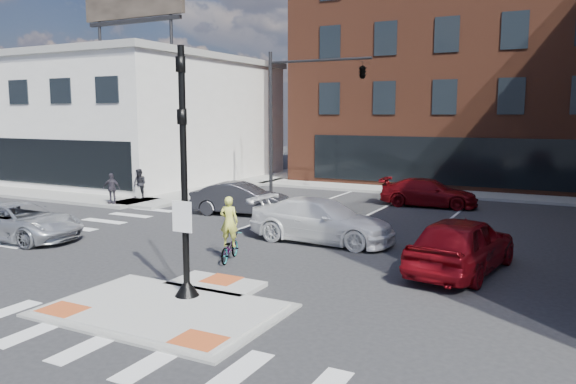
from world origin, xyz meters
The scene contains 17 objects.
ground centered at (0.00, 0.00, 0.00)m, with size 120.00×120.00×0.00m, color #28282B.
refuge_island centered at (0.00, -0.26, 0.05)m, with size 5.40×4.65×0.13m.
sidewalk_nw centered at (-16.76, 15.29, 0.08)m, with size 23.50×20.50×0.15m.
sidewalk_n centered at (3.00, 22.00, 0.07)m, with size 26.00×3.00×0.15m, color gray.
building_nw centered at (-21.98, 19.98, 4.23)m, with size 20.40×16.40×14.40m.
building_n centered at (3.00, 31.99, 7.80)m, with size 24.40×18.40×15.50m.
building_far_left centered at (-4.00, 52.00, 5.00)m, with size 10.00×12.00×10.00m, color slate.
signal_pole centered at (0.00, 0.40, 2.36)m, with size 0.60×0.60×5.98m.
mast_arm_signal centered at (-3.47, 18.00, 6.21)m, with size 6.10×2.24×8.00m.
silver_suv centered at (-9.50, 2.96, 0.67)m, with size 2.23×4.84×1.34m, color silver.
red_sedan centered at (5.49, 6.00, 0.83)m, with size 1.97×4.90×1.67m, color maroon.
white_pickup centered at (0.31, 7.76, 0.77)m, with size 2.14×5.27×1.53m, color white.
bg_car_dark centered at (-5.19, 11.05, 0.73)m, with size 1.54×4.42×1.46m, color #292A2F.
bg_car_red centered at (1.82, 17.29, 0.68)m, with size 1.91×4.69×1.36m, color maroon.
cyclist centered at (-1.16, 4.03, 0.68)m, with size 0.96×1.66×2.03m.
pedestrian_a centered at (-12.00, 12.00, 0.92)m, with size 0.75×0.58×1.54m, color black.
pedestrian_b centered at (-12.00, 10.00, 0.90)m, with size 0.88×0.37×1.51m, color #35303B.
Camera 1 is at (8.31, -10.21, 4.52)m, focal length 35.00 mm.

